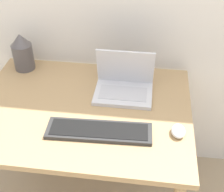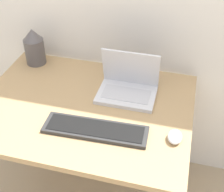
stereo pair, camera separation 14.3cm
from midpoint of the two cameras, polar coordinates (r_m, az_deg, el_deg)
The scene contains 5 objects.
desk at distance 1.60m, azimuth -2.41°, elevation -4.42°, with size 1.06×0.79×0.75m.
laptop at distance 1.59m, azimuth 5.52°, elevation 1.88°, with size 0.29×0.21×0.23m.
keyboard at distance 1.39m, azimuth -0.12°, elevation -6.27°, with size 0.47×0.15×0.02m.
mouse at distance 1.39m, azimuth 14.35°, elevation -7.37°, with size 0.06×0.09×0.04m.
vase at distance 1.84m, azimuth -11.89°, elevation 8.74°, with size 0.11×0.11×0.21m.
Camera 2 is at (0.44, -0.72, 1.73)m, focal length 50.00 mm.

